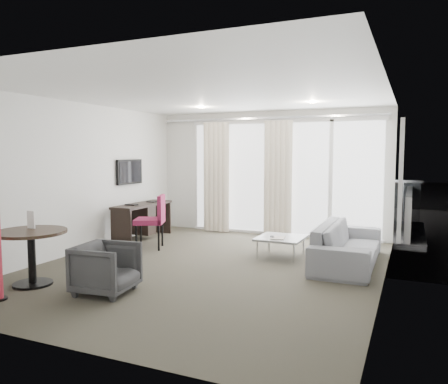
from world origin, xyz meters
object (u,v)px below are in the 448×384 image
at_px(round_table, 32,258).
at_px(coffee_table, 281,247).
at_px(desk_chair, 149,222).
at_px(tub_armchair, 106,268).
at_px(sofa, 348,244).
at_px(rattan_chair_a, 333,214).
at_px(desk, 143,221).
at_px(rattan_chair_b, 380,216).

relative_size(round_table, coffee_table, 1.22).
relative_size(desk_chair, coffee_table, 1.31).
distance_m(tub_armchair, sofa, 3.67).
xyz_separation_m(coffee_table, rattan_chair_a, (0.42, 2.65, 0.23)).
bearing_deg(sofa, tub_armchair, 136.00).
bearing_deg(round_table, rattan_chair_a, 61.33).
xyz_separation_m(desk, tub_armchair, (1.54, -3.08, -0.04)).
bearing_deg(rattan_chair_a, coffee_table, -89.42).
bearing_deg(coffee_table, rattan_chair_b, 65.60).
height_order(tub_armchair, rattan_chair_a, rattan_chair_a).
relative_size(tub_armchair, rattan_chair_b, 0.95).
height_order(desk_chair, tub_armchair, desk_chair).
bearing_deg(coffee_table, rattan_chair_a, 80.99).
distance_m(coffee_table, rattan_chair_a, 2.69).
relative_size(desk_chair, tub_armchair, 1.43).
xyz_separation_m(round_table, rattan_chair_b, (3.93, 5.82, 0.00)).
xyz_separation_m(tub_armchair, rattan_chair_a, (1.87, 5.35, 0.09)).
bearing_deg(tub_armchair, sofa, -50.29).
relative_size(tub_armchair, rattan_chair_a, 0.86).
height_order(round_table, sofa, round_table).
distance_m(desk_chair, rattan_chair_a, 4.08).
height_order(desk, rattan_chair_b, rattan_chair_b).
bearing_deg(desk, sofa, -6.12).
height_order(desk_chair, sofa, desk_chair).
height_order(desk_chair, rattan_chair_b, desk_chair).
xyz_separation_m(desk_chair, round_table, (-0.19, -2.49, -0.13)).
xyz_separation_m(coffee_table, sofa, (1.09, -0.06, 0.15)).
xyz_separation_m(desk_chair, tub_armchair, (0.92, -2.38, -0.18)).
bearing_deg(round_table, desk, 97.56).
height_order(tub_armchair, coffee_table, tub_armchair).
bearing_deg(desk_chair, coffee_table, -14.76).
xyz_separation_m(desk, rattan_chair_b, (4.35, 2.63, 0.01)).
xyz_separation_m(tub_armchair, rattan_chair_b, (2.82, 5.71, 0.05)).
relative_size(desk, sofa, 0.70).
relative_size(tub_armchair, sofa, 0.32).
bearing_deg(rattan_chair_b, sofa, -93.05).
bearing_deg(desk, rattan_chair_b, 31.13).
relative_size(desk_chair, round_table, 1.08).
height_order(desk_chair, coffee_table, desk_chair).
relative_size(tub_armchair, coffee_table, 0.92).
height_order(tub_armchair, sofa, sofa).
xyz_separation_m(tub_armchair, sofa, (2.55, 2.64, 0.00)).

